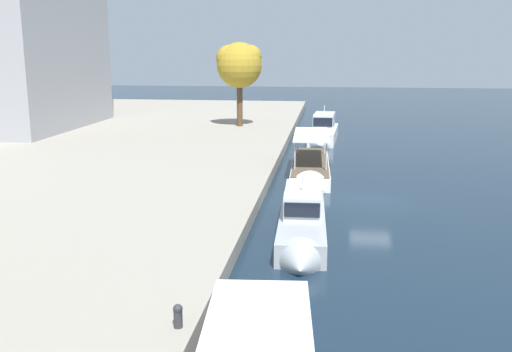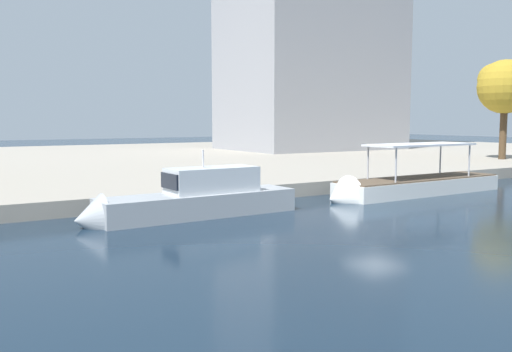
# 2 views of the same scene
# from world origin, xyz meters

# --- Properties ---
(ground_plane) EXTENTS (220.00, 220.00, 0.00)m
(ground_plane) POSITION_xyz_m (0.00, 0.00, 0.00)
(ground_plane) COLOR #142333
(dock_promenade) EXTENTS (120.00, 55.00, 0.81)m
(dock_promenade) POSITION_xyz_m (0.00, 34.15, 0.40)
(dock_promenade) COLOR gray
(dock_promenade) RESTS_ON ground_plane
(motor_yacht_1) EXTENTS (10.49, 2.55, 3.80)m
(motor_yacht_1) POSITION_xyz_m (-7.82, 3.93, 0.63)
(motor_yacht_1) COLOR #9EA3A8
(motor_yacht_1) RESTS_ON ground_plane
(tour_boat_2) EXTENTS (12.98, 3.02, 4.03)m
(tour_boat_2) POSITION_xyz_m (6.42, 4.01, 0.35)
(tour_boat_2) COLOR silver
(tour_boat_2) RESTS_ON ground_plane
(tree_1) EXTENTS (4.92, 4.98, 9.11)m
(tree_1) POSITION_xyz_m (27.70, 12.63, 7.61)
(tree_1) COLOR #4C3823
(tree_1) RESTS_ON dock_promenade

